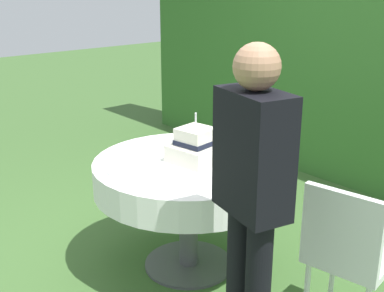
# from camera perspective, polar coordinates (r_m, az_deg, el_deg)

# --- Properties ---
(ground_plane) EXTENTS (20.00, 20.00, 0.00)m
(ground_plane) POSITION_cam_1_polar(r_m,az_deg,el_deg) (3.48, -0.38, -13.36)
(ground_plane) COLOR #3D602D
(foliage_hedge) EXTENTS (5.69, 0.49, 2.51)m
(foliage_hedge) POSITION_cam_1_polar(r_m,az_deg,el_deg) (4.72, 20.76, 10.32)
(foliage_hedge) COLOR #336628
(foliage_hedge) RESTS_ON ground_plane
(cake_table) EXTENTS (1.20, 1.20, 0.75)m
(cake_table) POSITION_cam_1_polar(r_m,az_deg,el_deg) (3.19, -0.41, -3.53)
(cake_table) COLOR #4C4C51
(cake_table) RESTS_ON ground_plane
(wedding_cake) EXTENTS (0.32, 0.32, 0.32)m
(wedding_cake) POSITION_cam_1_polar(r_m,az_deg,el_deg) (3.11, 0.51, -0.11)
(wedding_cake) COLOR silver
(wedding_cake) RESTS_ON cake_table
(serving_plate_near) EXTENTS (0.13, 0.13, 0.01)m
(serving_plate_near) POSITION_cam_1_polar(r_m,az_deg,el_deg) (3.20, -6.41, -1.38)
(serving_plate_near) COLOR white
(serving_plate_near) RESTS_ON cake_table
(serving_plate_far) EXTENTS (0.14, 0.14, 0.01)m
(serving_plate_far) POSITION_cam_1_polar(r_m,az_deg,el_deg) (3.29, 7.22, -0.81)
(serving_plate_far) COLOR white
(serving_plate_far) RESTS_ON cake_table
(serving_plate_left) EXTENTS (0.14, 0.14, 0.01)m
(serving_plate_left) POSITION_cam_1_polar(r_m,az_deg,el_deg) (2.98, -8.24, -2.93)
(serving_plate_left) COLOR white
(serving_plate_left) RESTS_ON cake_table
(napkin_stack) EXTENTS (0.18, 0.18, 0.01)m
(napkin_stack) POSITION_cam_1_polar(r_m,az_deg,el_deg) (2.83, 5.15, -4.09)
(napkin_stack) COLOR #4C2D47
(napkin_stack) RESTS_ON cake_table
(garden_chair) EXTENTS (0.46, 0.46, 0.89)m
(garden_chair) POSITION_cam_1_polar(r_m,az_deg,el_deg) (2.69, 17.22, -11.22)
(garden_chair) COLOR white
(garden_chair) RESTS_ON ground_plane
(standing_person) EXTENTS (0.40, 0.28, 1.60)m
(standing_person) POSITION_cam_1_polar(r_m,az_deg,el_deg) (2.24, 6.80, -5.60)
(standing_person) COLOR black
(standing_person) RESTS_ON ground_plane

